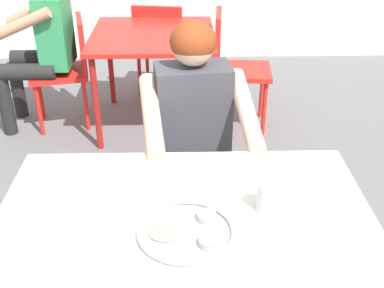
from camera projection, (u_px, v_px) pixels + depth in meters
table_foreground at (185, 238)px, 1.58m from camera, size 1.26×0.89×0.74m
thali_tray at (187, 231)px, 1.49m from camera, size 0.31×0.31×0.03m
drinking_cup at (267, 197)px, 1.58m from camera, size 0.07×0.07×0.10m
chair_foreground at (190, 147)px, 2.48m from camera, size 0.46×0.48×0.85m
diner_foreground at (196, 130)px, 2.18m from camera, size 0.54×0.59×1.19m
table_background_red at (153, 44)px, 3.49m from camera, size 0.89×0.91×0.72m
chair_red_left at (68, 65)px, 3.57m from camera, size 0.49×0.47×0.82m
chair_red_right at (232, 63)px, 3.52m from camera, size 0.45×0.43×0.88m
chair_red_far at (160, 42)px, 4.07m from camera, size 0.48×0.47×0.80m
patron_background at (43, 35)px, 3.43m from camera, size 0.55×0.49×1.20m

